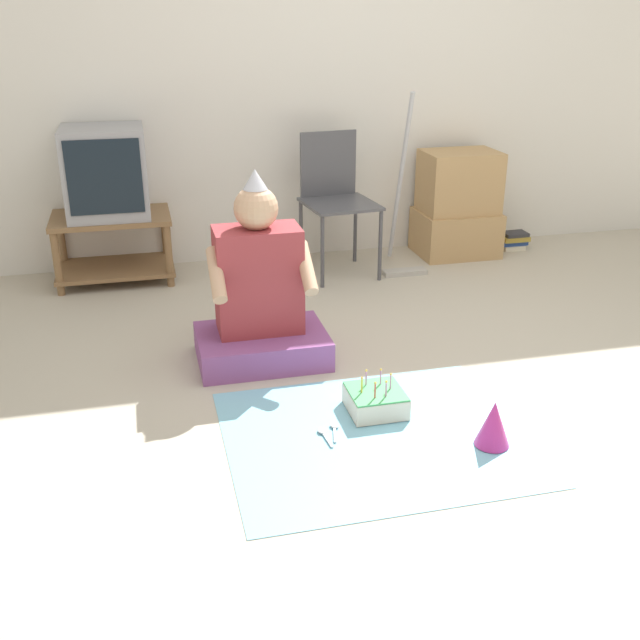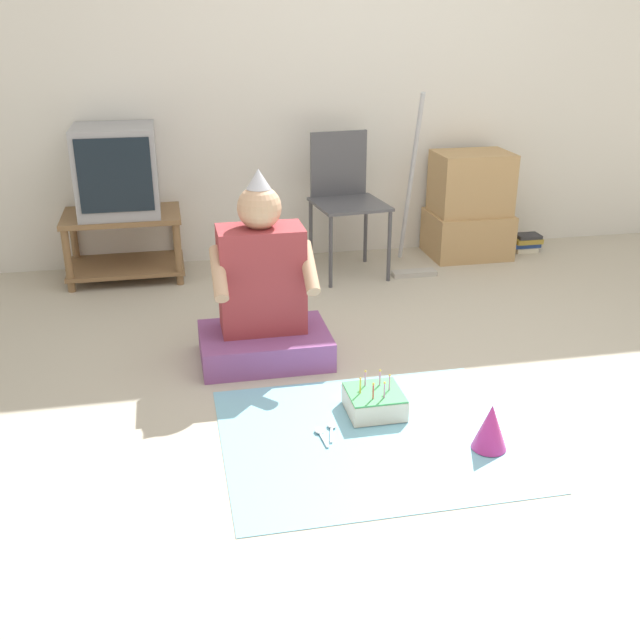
{
  "view_description": "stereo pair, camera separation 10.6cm",
  "coord_description": "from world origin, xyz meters",
  "px_view_note": "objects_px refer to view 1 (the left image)",
  "views": [
    {
      "loc": [
        -1.3,
        -2.63,
        1.57
      ],
      "look_at": [
        -0.61,
        0.19,
        0.35
      ],
      "focal_mm": 42.0,
      "sensor_mm": 36.0,
      "label": 1
    },
    {
      "loc": [
        -1.19,
        -2.65,
        1.57
      ],
      "look_at": [
        -0.61,
        0.19,
        0.35
      ],
      "focal_mm": 42.0,
      "sensor_mm": 36.0,
      "label": 2
    }
  ],
  "objects_px": {
    "folding_chair": "(335,193)",
    "book_pile": "(513,240)",
    "tv": "(106,172)",
    "person_seated": "(260,299)",
    "dust_mop": "(402,223)",
    "party_hat_blue": "(494,423)",
    "cardboard_box_stack": "(457,206)",
    "birthday_cake": "(376,400)"
  },
  "relations": [
    {
      "from": "cardboard_box_stack",
      "to": "party_hat_blue",
      "type": "xyz_separation_m",
      "value": [
        -0.83,
        -2.31,
        -0.23
      ]
    },
    {
      "from": "tv",
      "to": "cardboard_box_stack",
      "type": "bearing_deg",
      "value": -0.14
    },
    {
      "from": "folding_chair",
      "to": "book_pile",
      "type": "relative_size",
      "value": 4.42
    },
    {
      "from": "cardboard_box_stack",
      "to": "person_seated",
      "type": "relative_size",
      "value": 0.76
    },
    {
      "from": "tv",
      "to": "person_seated",
      "type": "xyz_separation_m",
      "value": [
        0.68,
        -1.32,
        -0.37
      ]
    },
    {
      "from": "birthday_cake",
      "to": "party_hat_blue",
      "type": "distance_m",
      "value": 0.51
    },
    {
      "from": "tv",
      "to": "cardboard_box_stack",
      "type": "relative_size",
      "value": 0.75
    },
    {
      "from": "dust_mop",
      "to": "party_hat_blue",
      "type": "bearing_deg",
      "value": -99.76
    },
    {
      "from": "tv",
      "to": "birthday_cake",
      "type": "height_order",
      "value": "tv"
    },
    {
      "from": "person_seated",
      "to": "party_hat_blue",
      "type": "height_order",
      "value": "person_seated"
    },
    {
      "from": "folding_chair",
      "to": "birthday_cake",
      "type": "distance_m",
      "value": 1.89
    },
    {
      "from": "birthday_cake",
      "to": "folding_chair",
      "type": "bearing_deg",
      "value": 80.51
    },
    {
      "from": "dust_mop",
      "to": "book_pile",
      "type": "bearing_deg",
      "value": 15.45
    },
    {
      "from": "cardboard_box_stack",
      "to": "dust_mop",
      "type": "distance_m",
      "value": 0.54
    },
    {
      "from": "cardboard_box_stack",
      "to": "birthday_cake",
      "type": "relative_size",
      "value": 3.05
    },
    {
      "from": "cardboard_box_stack",
      "to": "party_hat_blue",
      "type": "height_order",
      "value": "cardboard_box_stack"
    },
    {
      "from": "cardboard_box_stack",
      "to": "dust_mop",
      "type": "bearing_deg",
      "value": -152.17
    },
    {
      "from": "party_hat_blue",
      "to": "folding_chair",
      "type": "bearing_deg",
      "value": 91.41
    },
    {
      "from": "folding_chair",
      "to": "book_pile",
      "type": "bearing_deg",
      "value": 5.8
    },
    {
      "from": "tv",
      "to": "party_hat_blue",
      "type": "relative_size",
      "value": 2.82
    },
    {
      "from": "book_pile",
      "to": "person_seated",
      "type": "xyz_separation_m",
      "value": [
        -2.0,
        -1.32,
        0.24
      ]
    },
    {
      "from": "person_seated",
      "to": "party_hat_blue",
      "type": "bearing_deg",
      "value": -53.52
    },
    {
      "from": "folding_chair",
      "to": "cardboard_box_stack",
      "type": "distance_m",
      "value": 0.91
    },
    {
      "from": "cardboard_box_stack",
      "to": "book_pile",
      "type": "xyz_separation_m",
      "value": [
        0.44,
        -0.0,
        -0.27
      ]
    },
    {
      "from": "dust_mop",
      "to": "party_hat_blue",
      "type": "height_order",
      "value": "dust_mop"
    },
    {
      "from": "dust_mop",
      "to": "party_hat_blue",
      "type": "xyz_separation_m",
      "value": [
        -0.35,
        -2.05,
        -0.22
      ]
    },
    {
      "from": "tv",
      "to": "book_pile",
      "type": "height_order",
      "value": "tv"
    },
    {
      "from": "person_seated",
      "to": "book_pile",
      "type": "bearing_deg",
      "value": 33.31
    },
    {
      "from": "tv",
      "to": "folding_chair",
      "type": "distance_m",
      "value": 1.38
    },
    {
      "from": "book_pile",
      "to": "birthday_cake",
      "type": "relative_size",
      "value": 0.85
    },
    {
      "from": "party_hat_blue",
      "to": "book_pile",
      "type": "bearing_deg",
      "value": 61.11
    },
    {
      "from": "cardboard_box_stack",
      "to": "dust_mop",
      "type": "height_order",
      "value": "dust_mop"
    },
    {
      "from": "cardboard_box_stack",
      "to": "party_hat_blue",
      "type": "bearing_deg",
      "value": -109.89
    },
    {
      "from": "tv",
      "to": "dust_mop",
      "type": "bearing_deg",
      "value": -8.37
    },
    {
      "from": "folding_chair",
      "to": "person_seated",
      "type": "distance_m",
      "value": 1.38
    },
    {
      "from": "tv",
      "to": "person_seated",
      "type": "height_order",
      "value": "tv"
    },
    {
      "from": "tv",
      "to": "book_pile",
      "type": "bearing_deg",
      "value": -0.12
    },
    {
      "from": "folding_chair",
      "to": "person_seated",
      "type": "bearing_deg",
      "value": -119.84
    },
    {
      "from": "folding_chair",
      "to": "dust_mop",
      "type": "bearing_deg",
      "value": -16.4
    },
    {
      "from": "folding_chair",
      "to": "book_pile",
      "type": "distance_m",
      "value": 1.4
    },
    {
      "from": "folding_chair",
      "to": "party_hat_blue",
      "type": "bearing_deg",
      "value": -88.59
    },
    {
      "from": "cardboard_box_stack",
      "to": "tv",
      "type": "bearing_deg",
      "value": 179.86
    }
  ]
}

